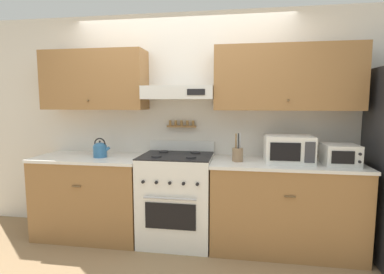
# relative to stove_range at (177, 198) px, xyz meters

# --- Properties ---
(ground_plane) EXTENTS (16.00, 16.00, 0.00)m
(ground_plane) POSITION_rel_stove_range_xyz_m (0.00, -0.34, -0.49)
(ground_plane) COLOR #937551
(wall_back) EXTENTS (5.20, 0.46, 2.55)m
(wall_back) POSITION_rel_stove_range_xyz_m (0.07, 0.29, 0.97)
(wall_back) COLOR silver
(wall_back) RESTS_ON ground_plane
(counter_left) EXTENTS (1.23, 0.67, 0.93)m
(counter_left) POSITION_rel_stove_range_xyz_m (-1.00, 0.00, -0.03)
(counter_left) COLOR olive
(counter_left) RESTS_ON ground_plane
(counter_right) EXTENTS (1.52, 0.67, 0.93)m
(counter_right) POSITION_rel_stove_range_xyz_m (1.14, 0.00, -0.03)
(counter_right) COLOR olive
(counter_right) RESTS_ON ground_plane
(stove_range) EXTENTS (0.76, 0.67, 1.08)m
(stove_range) POSITION_rel_stove_range_xyz_m (0.00, 0.00, 0.00)
(stove_range) COLOR white
(stove_range) RESTS_ON ground_plane
(tea_kettle) EXTENTS (0.19, 0.15, 0.22)m
(tea_kettle) POSITION_rel_stove_range_xyz_m (-0.87, -0.03, 0.53)
(tea_kettle) COLOR teal
(tea_kettle) RESTS_ON counter_left
(microwave) EXTENTS (0.47, 0.36, 0.28)m
(microwave) POSITION_rel_stove_range_xyz_m (1.16, -0.01, 0.57)
(microwave) COLOR white
(microwave) RESTS_ON counter_right
(utensil_crock) EXTENTS (0.11, 0.11, 0.29)m
(utensil_crock) POSITION_rel_stove_range_xyz_m (0.65, -0.03, 0.51)
(utensil_crock) COLOR #8E7051
(utensil_crock) RESTS_ON counter_right
(toaster_oven) EXTENTS (0.32, 0.33, 0.20)m
(toaster_oven) POSITION_rel_stove_range_xyz_m (1.65, -0.03, 0.54)
(toaster_oven) COLOR white
(toaster_oven) RESTS_ON counter_right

